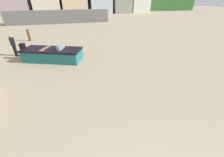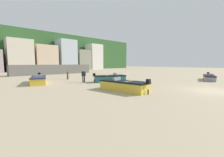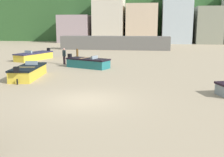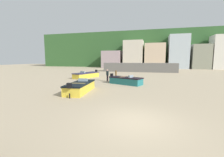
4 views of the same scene
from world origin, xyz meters
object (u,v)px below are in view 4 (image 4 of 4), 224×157
beach_walker_foreground (107,74)px  mooring_post_mid_beach (116,74)px  boat_yellow_2 (80,87)px  boat_yellow_4 (86,75)px  boat_teal_1 (126,80)px

beach_walker_foreground → mooring_post_mid_beach: bearing=132.9°
boat_yellow_2 → boat_yellow_4: 11.03m
boat_yellow_2 → beach_walker_foreground: bearing=80.2°
boat_yellow_4 → beach_walker_foreground: beach_walker_foreground is taller
beach_walker_foreground → boat_yellow_2: bearing=-49.4°
boat_yellow_4 → beach_walker_foreground: (4.49, -2.95, 0.52)m
boat_yellow_4 → boat_yellow_2: bearing=129.6°
boat_yellow_2 → boat_yellow_4: size_ratio=0.92×
boat_yellow_4 → mooring_post_mid_beach: size_ratio=4.55×
mooring_post_mid_beach → boat_yellow_2: bearing=-92.4°
boat_teal_1 → boat_yellow_2: 6.36m
boat_teal_1 → boat_yellow_4: boat_teal_1 is taller
boat_teal_1 → boat_yellow_2: size_ratio=0.90×
boat_yellow_2 → boat_yellow_4: bearing=105.1°
boat_teal_1 → mooring_post_mid_beach: 7.10m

